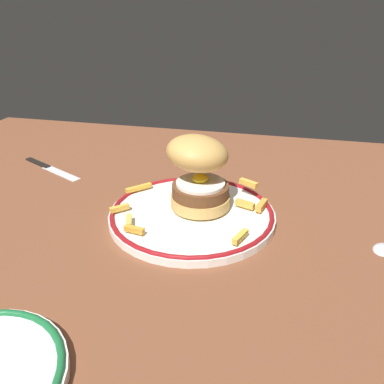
% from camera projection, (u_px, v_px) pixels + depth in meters
% --- Properties ---
extents(ground_plane, '(1.42, 0.99, 0.04)m').
position_uv_depth(ground_plane, '(200.00, 240.00, 0.58)').
color(ground_plane, brown).
extents(dinner_plate, '(0.26, 0.26, 0.02)m').
position_uv_depth(dinner_plate, '(192.00, 213.00, 0.59)').
color(dinner_plate, white).
rests_on(dinner_plate, ground_plane).
extents(burger, '(0.13, 0.13, 0.12)m').
position_uv_depth(burger, '(199.00, 170.00, 0.58)').
color(burger, tan).
rests_on(burger, dinner_plate).
extents(fries_pile, '(0.24, 0.21, 0.03)m').
position_uv_depth(fries_pile, '(198.00, 203.00, 0.60)').
color(fries_pile, '#E3AF4D').
rests_on(fries_pile, dinner_plate).
extents(knife, '(0.17, 0.09, 0.01)m').
position_uv_depth(knife, '(47.00, 166.00, 0.79)').
color(knife, black).
rests_on(knife, ground_plane).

